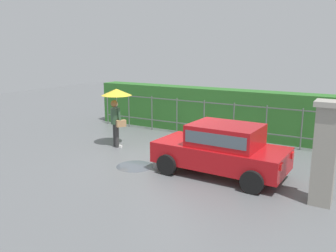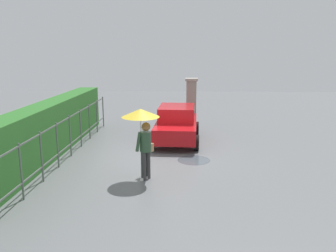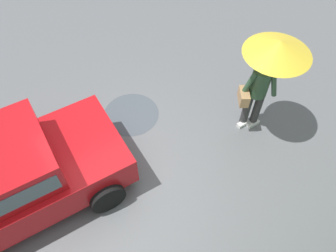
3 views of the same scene
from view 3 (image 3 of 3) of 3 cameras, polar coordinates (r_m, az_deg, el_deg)
name	(u,v)px [view 3 (image 3 of 3)]	position (r m, az deg, el deg)	size (l,w,h in m)	color
ground_plane	(131,171)	(6.08, -6.38, -7.73)	(40.00, 40.00, 0.00)	slate
car	(0,180)	(5.65, -27.10, -8.33)	(3.78, 1.95, 1.48)	#B71116
pedestrian	(270,64)	(5.65, 17.34, 10.28)	(1.09, 1.09, 2.12)	#333333
puddle_near	(131,114)	(6.83, -6.40, 2.07)	(1.14, 1.14, 0.00)	#4C545B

